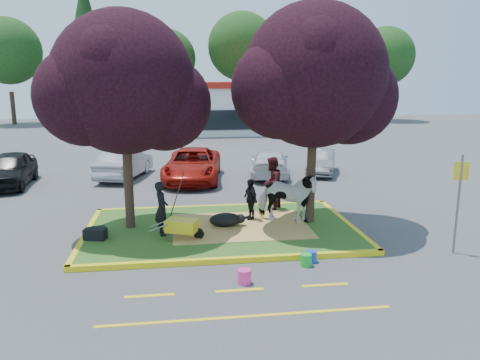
{
  "coord_description": "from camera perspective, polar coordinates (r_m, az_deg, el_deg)",
  "views": [
    {
      "loc": [
        -1.33,
        -13.88,
        4.67
      ],
      "look_at": [
        0.66,
        0.5,
        1.52
      ],
      "focal_mm": 35.0,
      "sensor_mm": 36.0,
      "label": 1
    }
  ],
  "objects": [
    {
      "name": "curb_far",
      "position": [
        17.14,
        -3.15,
        -3.32
      ],
      "size": [
        8.3,
        0.16,
        0.15
      ],
      "primitive_type": "cube",
      "color": "yellow",
      "rests_on": "ground"
    },
    {
      "name": "visitor_a",
      "position": [
        16.42,
        3.89,
        -0.4
      ],
      "size": [
        1.09,
        1.15,
        1.87
      ],
      "primitive_type": "imported",
      "rotation": [
        0.0,
        0.0,
        -2.16
      ],
      "color": "#431318",
      "rests_on": "median_island"
    },
    {
      "name": "cow",
      "position": [
        14.91,
        5.7,
        -2.15
      ],
      "size": [
        2.16,
        1.63,
        1.66
      ],
      "primitive_type": "imported",
      "rotation": [
        0.0,
        0.0,
        1.14
      ],
      "color": "white",
      "rests_on": "median_island"
    },
    {
      "name": "fire_lane_stripe_b",
      "position": [
        10.83,
        -0.05,
        -13.28
      ],
      "size": [
        1.1,
        0.12,
        0.01
      ],
      "primitive_type": "cube",
      "color": "yellow",
      "rests_on": "ground"
    },
    {
      "name": "curb_near",
      "position": [
        12.27,
        -1.1,
        -9.74
      ],
      "size": [
        8.3,
        0.16,
        0.15
      ],
      "primitive_type": "cube",
      "color": "yellow",
      "rests_on": "ground"
    },
    {
      "name": "gear_bag_green",
      "position": [
        14.63,
        -16.9,
        -5.85
      ],
      "size": [
        0.45,
        0.34,
        0.22
      ],
      "primitive_type": "cube",
      "rotation": [
        0.0,
        0.0,
        0.22
      ],
      "color": "black",
      "rests_on": "median_island"
    },
    {
      "name": "fire_lane_stripe_c",
      "position": [
        11.25,
        10.34,
        -12.47
      ],
      "size": [
        1.1,
        0.12,
        0.01
      ],
      "primitive_type": "cube",
      "color": "yellow",
      "rests_on": "ground"
    },
    {
      "name": "treeline",
      "position": [
        51.65,
        -5.23,
        15.59
      ],
      "size": [
        46.58,
        7.8,
        14.63
      ],
      "color": "black",
      "rests_on": "ground"
    },
    {
      "name": "curb_left",
      "position": [
        14.88,
        -18.24,
        -6.38
      ],
      "size": [
        0.16,
        5.3,
        0.15
      ],
      "primitive_type": "cube",
      "color": "yellow",
      "rests_on": "ground"
    },
    {
      "name": "calf",
      "position": [
        14.64,
        -1.82,
        -4.86
      ],
      "size": [
        1.12,
        0.85,
        0.43
      ],
      "primitive_type": "ellipsoid",
      "rotation": [
        0.0,
        0.0,
        0.32
      ],
      "color": "black",
      "rests_on": "median_island"
    },
    {
      "name": "sign_post",
      "position": [
        13.76,
        25.16,
        -1.4
      ],
      "size": [
        0.37,
        0.14,
        2.73
      ],
      "rotation": [
        0.0,
        0.0,
        -0.29
      ],
      "color": "slate",
      "rests_on": "ground"
    },
    {
      "name": "visitor_b",
      "position": [
        15.24,
        1.27,
        -2.36
      ],
      "size": [
        0.57,
        0.86,
        1.36
      ],
      "primitive_type": "imported",
      "rotation": [
        0.0,
        0.0,
        -1.24
      ],
      "color": "black",
      "rests_on": "median_island"
    },
    {
      "name": "ground",
      "position": [
        14.71,
        -2.3,
        -6.28
      ],
      "size": [
        90.0,
        90.0,
        0.0
      ],
      "primitive_type": "plane",
      "color": "#424244",
      "rests_on": "ground"
    },
    {
      "name": "handler",
      "position": [
        13.91,
        -9.54,
        -3.43
      ],
      "size": [
        0.48,
        0.65,
        1.6
      ],
      "primitive_type": "imported",
      "rotation": [
        0.0,
        0.0,
        1.75
      ],
      "color": "black",
      "rests_on": "median_island"
    },
    {
      "name": "bucket_green",
      "position": [
        12.17,
        8.05,
        -9.64
      ],
      "size": [
        0.31,
        0.31,
        0.31
      ],
      "primitive_type": "cylinder",
      "rotation": [
        0.0,
        0.0,
        0.05
      ],
      "color": "green",
      "rests_on": "ground"
    },
    {
      "name": "bucket_pink",
      "position": [
        11.08,
        0.53,
        -11.71
      ],
      "size": [
        0.35,
        0.35,
        0.34
      ],
      "primitive_type": "cylinder",
      "rotation": [
        0.0,
        0.0,
        -0.09
      ],
      "color": "#EC3492",
      "rests_on": "ground"
    },
    {
      "name": "gear_bag_dark",
      "position": [
        14.13,
        -17.24,
        -6.31
      ],
      "size": [
        0.68,
        0.48,
        0.31
      ],
      "primitive_type": "cube",
      "rotation": [
        0.0,
        0.0,
        -0.24
      ],
      "color": "black",
      "rests_on": "median_island"
    },
    {
      "name": "car_red",
      "position": [
        21.91,
        -5.8,
        1.85
      ],
      "size": [
        3.12,
        5.6,
        1.48
      ],
      "primitive_type": "imported",
      "rotation": [
        0.0,
        0.0,
        -0.13
      ],
      "color": "#9F150D",
      "rests_on": "ground"
    },
    {
      "name": "retail_building",
      "position": [
        42.07,
        -3.38,
        8.92
      ],
      "size": [
        20.4,
        8.4,
        4.4
      ],
      "color": "silver",
      "rests_on": "ground"
    },
    {
      "name": "fire_lane_long",
      "position": [
        9.77,
        0.95,
        -16.28
      ],
      "size": [
        6.0,
        0.1,
        0.01
      ],
      "primitive_type": "cube",
      "color": "yellow",
      "rests_on": "ground"
    },
    {
      "name": "car_white",
      "position": [
        22.86,
        3.65,
        2.08
      ],
      "size": [
        2.66,
        4.72,
        1.29
      ],
      "primitive_type": "imported",
      "rotation": [
        0.0,
        0.0,
        2.94
      ],
      "color": "silver",
      "rests_on": "ground"
    },
    {
      "name": "car_black",
      "position": [
        23.05,
        -26.33,
        1.18
      ],
      "size": [
        2.06,
        4.53,
        1.51
      ],
      "primitive_type": "imported",
      "rotation": [
        0.0,
        0.0,
        0.06
      ],
      "color": "black",
      "rests_on": "ground"
    },
    {
      "name": "car_grey",
      "position": [
        23.78,
        9.87,
        2.2
      ],
      "size": [
        2.46,
        3.84,
        1.2
      ],
      "primitive_type": "imported",
      "rotation": [
        0.0,
        0.0,
        -0.36
      ],
      "color": "#5C5D64",
      "rests_on": "ground"
    },
    {
      "name": "tree_purple_left",
      "position": [
        14.34,
        -13.93,
        10.65
      ],
      "size": [
        5.06,
        4.2,
        6.51
      ],
      "color": "black",
      "rests_on": "median_island"
    },
    {
      "name": "bucket_blue",
      "position": [
        12.44,
        8.68,
        -9.2
      ],
      "size": [
        0.37,
        0.37,
        0.3
      ],
      "primitive_type": "cylinder",
      "rotation": [
        0.0,
        0.0,
        0.39
      ],
      "color": "blue",
      "rests_on": "ground"
    },
    {
      "name": "median_island",
      "position": [
        14.68,
        -2.3,
        -6.0
      ],
      "size": [
        8.0,
        5.0,
        0.15
      ],
      "primitive_type": "cube",
      "color": "#2C591C",
      "rests_on": "ground"
    },
    {
      "name": "straw_bedding",
      "position": [
        14.73,
        0.03,
        -5.61
      ],
      "size": [
        4.2,
        3.0,
        0.01
      ],
      "primitive_type": "cube",
      "color": "tan",
      "rests_on": "median_island"
    },
    {
      "name": "car_silver",
      "position": [
        23.07,
        -13.91,
        1.96
      ],
      "size": [
        2.55,
        4.46,
        1.39
      ],
      "primitive_type": "imported",
      "rotation": [
        0.0,
        0.0,
        2.87
      ],
      "color": "#96989E",
      "rests_on": "ground"
    },
    {
      "name": "curb_right",
      "position": [
        15.59,
        12.86,
        -5.21
      ],
      "size": [
        0.16,
        5.3,
        0.15
      ],
      "primitive_type": "cube",
      "color": "yellow",
      "rests_on": "ground"
    },
    {
      "name": "tree_purple_right",
      "position": [
        14.69,
        9.13,
        11.67
      ],
      "size": [
        5.3,
        4.4,
        6.82
      ],
      "color": "black",
      "rests_on": "median_island"
    },
    {
      "name": "wheelbarrow",
      "position": [
        13.51,
        -7.07,
        -5.58
      ],
      "size": [
        1.56,
        0.82,
        0.59
      ],
      "rotation": [
        0.0,
        0.0,
        -0.39
      ],
      "color": "black",
      "rests_on": "median_island"
    },
    {
      "name": "fire_lane_stripe_a",
      "position": [
        10.77,
        -10.96,
        -13.68
      ],
      "size": [
        1.1,
        0.12,
        0.01
      ],
      "primitive_type": "cube",
      "color": "yellow",
      "rests_on": "ground"
    }
  ]
}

